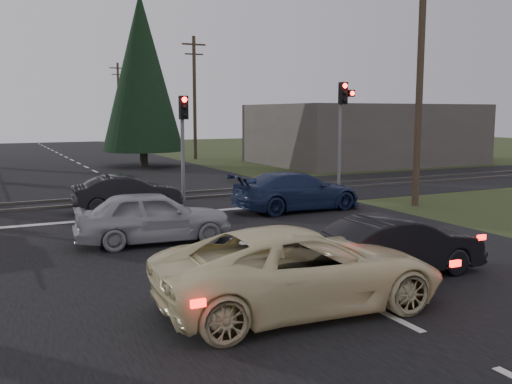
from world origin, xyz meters
TOP-DOWN VIEW (x-y plane):
  - ground at (0.00, 0.00)m, footprint 120.00×120.00m
  - road at (0.00, 10.00)m, footprint 14.00×100.00m
  - rail_corridor at (0.00, 12.00)m, footprint 120.00×8.00m
  - stop_line at (0.00, 8.20)m, footprint 13.00×0.35m
  - rail_near at (0.00, 11.20)m, footprint 120.00×0.12m
  - rail_far at (0.00, 12.80)m, footprint 120.00×0.12m
  - traffic_signal_right at (7.55, 9.47)m, footprint 0.68×0.48m
  - traffic_signal_center at (1.00, 10.68)m, footprint 0.32×0.48m
  - utility_pole_near at (8.50, 6.00)m, footprint 1.80×0.26m
  - utility_pole_mid at (8.50, 30.00)m, footprint 1.80×0.26m
  - utility_pole_far at (8.50, 55.00)m, footprint 1.80×0.26m
  - conifer_tree at (3.50, 26.00)m, footprint 5.20×5.20m
  - building_right at (18.00, 22.00)m, footprint 14.00×10.00m
  - cream_coupe at (-1.17, -1.94)m, footprint 5.34×2.69m
  - dark_hatchback at (1.75, -1.05)m, footprint 3.89×1.41m
  - silver_car at (-2.07, 4.27)m, footprint 4.28×2.08m
  - blue_sedan at (3.94, 7.00)m, footprint 4.79×2.04m
  - dark_car_far at (-1.48, 9.71)m, footprint 3.81×1.46m

SIDE VIEW (x-z plane):
  - ground at x=0.00m, z-range 0.00..0.00m
  - road at x=0.00m, z-range 0.00..0.01m
  - rail_corridor at x=0.00m, z-range 0.00..0.01m
  - stop_line at x=0.00m, z-range 0.01..0.01m
  - rail_near at x=0.00m, z-range 0.00..0.10m
  - rail_far at x=0.00m, z-range 0.00..0.10m
  - dark_car_far at x=-1.48m, z-range 0.00..1.24m
  - dark_hatchback at x=1.75m, z-range 0.00..1.27m
  - blue_sedan at x=3.94m, z-range 0.00..1.38m
  - silver_car at x=-2.07m, z-range 0.00..1.41m
  - cream_coupe at x=-1.17m, z-range 0.00..1.45m
  - building_right at x=18.00m, z-range 0.00..4.00m
  - traffic_signal_center at x=1.00m, z-range 0.76..4.86m
  - traffic_signal_right at x=7.55m, z-range 0.96..5.66m
  - utility_pole_near at x=8.50m, z-range 0.23..9.23m
  - utility_pole_mid at x=8.50m, z-range 0.23..9.23m
  - utility_pole_far at x=8.50m, z-range 0.23..9.23m
  - conifer_tree at x=3.50m, z-range 0.49..11.49m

